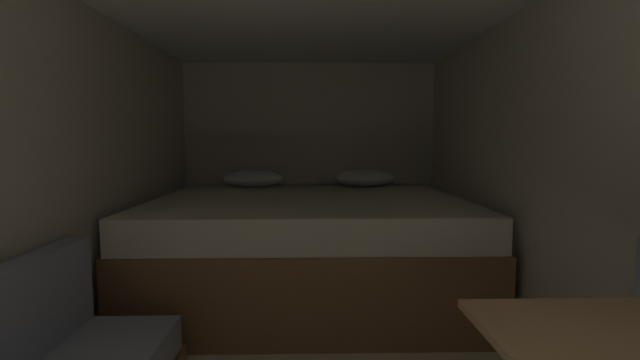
# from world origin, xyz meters

# --- Properties ---
(wall_back) EXTENTS (2.68, 0.05, 2.07)m
(wall_back) POSITION_xyz_m (0.00, 4.11, 1.03)
(wall_back) COLOR beige
(wall_back) RESTS_ON ground
(wall_left) EXTENTS (0.05, 4.67, 2.07)m
(wall_left) POSITION_xyz_m (-1.32, 1.75, 1.03)
(wall_left) COLOR beige
(wall_left) RESTS_ON ground
(wall_right) EXTENTS (0.05, 4.67, 2.07)m
(wall_right) POSITION_xyz_m (1.32, 1.75, 1.03)
(wall_right) COLOR beige
(wall_right) RESTS_ON ground
(bed) EXTENTS (2.46, 1.99, 0.98)m
(bed) POSITION_xyz_m (0.00, 3.05, 0.41)
(bed) COLOR brown
(bed) RESTS_ON ground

